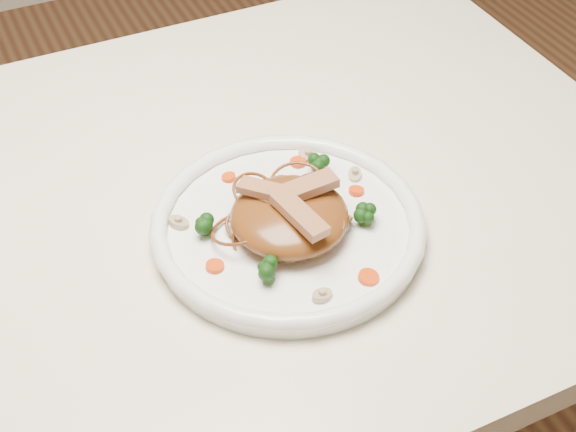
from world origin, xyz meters
name	(u,v)px	position (x,y,z in m)	size (l,w,h in m)	color
table	(184,266)	(0.00, 0.00, 0.65)	(1.20, 0.80, 0.75)	white
plate	(288,230)	(0.10, -0.10, 0.76)	(0.31, 0.31, 0.02)	white
noodle_mound	(290,216)	(0.10, -0.11, 0.79)	(0.13, 0.13, 0.04)	brown
chicken_a	(304,188)	(0.12, -0.10, 0.82)	(0.08, 0.03, 0.01)	tan
chicken_b	(267,190)	(0.08, -0.08, 0.81)	(0.07, 0.02, 0.01)	tan
chicken_c	(300,215)	(0.09, -0.13, 0.81)	(0.07, 0.02, 0.01)	tan
broccoli_0	(319,163)	(0.17, -0.03, 0.78)	(0.02, 0.02, 0.03)	#10390B
broccoli_1	(205,223)	(0.01, -0.07, 0.78)	(0.02, 0.02, 0.03)	#10390B
broccoli_2	(268,269)	(0.04, -0.16, 0.78)	(0.03, 0.03, 0.03)	#10390B
broccoli_3	(366,214)	(0.18, -0.13, 0.78)	(0.02, 0.02, 0.03)	#10390B
carrot_0	(298,162)	(0.16, 0.00, 0.77)	(0.02, 0.02, 0.01)	#E84908
carrot_1	(215,266)	(0.00, -0.12, 0.77)	(0.02, 0.02, 0.01)	#E84908
carrot_2	(356,191)	(0.20, -0.08, 0.77)	(0.02, 0.02, 0.01)	#E84908
carrot_3	(229,177)	(0.07, 0.01, 0.77)	(0.02, 0.02, 0.01)	#E84908
carrot_4	(369,277)	(0.14, -0.21, 0.77)	(0.02, 0.02, 0.01)	#E84908
mushroom_0	(322,295)	(0.08, -0.21, 0.77)	(0.02, 0.02, 0.01)	beige
mushroom_1	(355,175)	(0.21, -0.06, 0.77)	(0.02, 0.02, 0.01)	beige
mushroom_2	(179,222)	(-0.01, -0.04, 0.77)	(0.03, 0.03, 0.01)	beige
mushroom_3	(308,155)	(0.17, 0.00, 0.77)	(0.03, 0.03, 0.01)	beige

